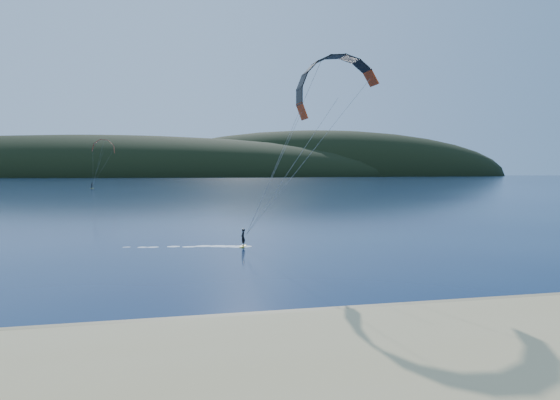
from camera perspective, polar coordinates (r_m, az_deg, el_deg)
name	(u,v)px	position (r m, az deg, el deg)	size (l,w,h in m)	color
ground	(297,355)	(19.65, 1.83, -16.35)	(1800.00, 1800.00, 0.00)	#08163C
wet_sand	(270,319)	(23.80, -1.11, -12.74)	(220.00, 2.50, 0.10)	#8E7D52
headland	(157,177)	(763.20, -13.14, 2.48)	(1200.00, 310.00, 140.00)	black
kitesurfer_near	(332,104)	(44.81, 5.60, 10.23)	(22.04, 6.38, 16.05)	yellow
kitesurfer_far	(103,151)	(217.30, -18.51, 5.06)	(9.87, 6.93, 17.31)	yellow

